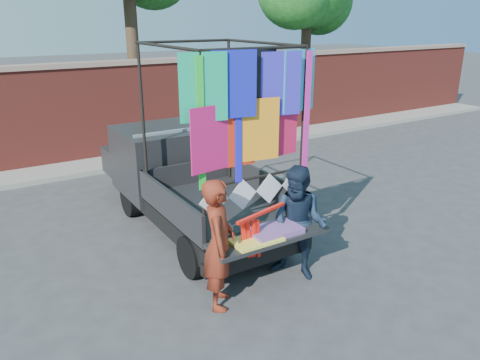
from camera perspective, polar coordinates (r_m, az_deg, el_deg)
ground at (r=7.66m, az=2.62°, el=-9.73°), size 90.00×90.00×0.00m
brick_wall at (r=13.28m, az=-14.77°, el=8.36°), size 30.00×0.45×2.61m
curb at (r=12.93m, az=-13.35°, el=2.39°), size 30.00×1.20×0.12m
pickup_truck at (r=8.96m, az=-7.44°, el=0.49°), size 2.12×5.32×3.35m
woman at (r=6.18m, az=-2.57°, el=-7.84°), size 0.71×0.78×1.80m
man at (r=6.89m, az=7.17°, el=-5.30°), size 1.01×1.06×1.73m
streamer_bundle at (r=6.40m, az=1.88°, el=-5.84°), size 0.93×0.29×0.65m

